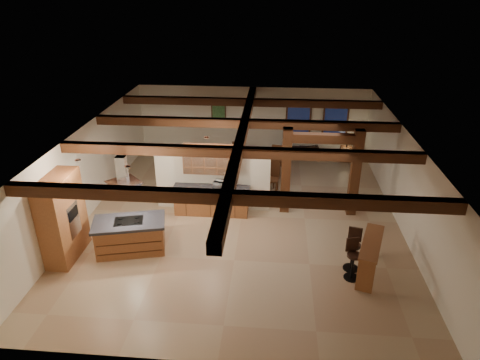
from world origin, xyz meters
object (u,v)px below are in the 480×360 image
(kitchen_island, at_px, (130,235))
(bar_counter, at_px, (371,252))
(dining_table, at_px, (255,173))
(sofa, at_px, (298,150))

(kitchen_island, bearing_deg, bar_counter, -4.02)
(kitchen_island, relative_size, bar_counter, 1.15)
(dining_table, xyz_separation_m, bar_counter, (3.30, -5.42, 0.32))
(sofa, distance_m, bar_counter, 8.31)
(dining_table, height_order, sofa, dining_table)
(kitchen_island, distance_m, dining_table, 5.94)
(kitchen_island, height_order, dining_table, kitchen_island)
(sofa, relative_size, bar_counter, 0.99)
(dining_table, relative_size, sofa, 1.00)
(sofa, height_order, bar_counter, bar_counter)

